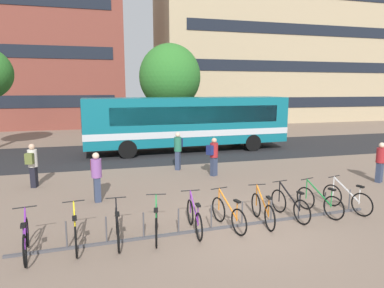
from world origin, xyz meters
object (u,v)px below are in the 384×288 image
at_px(parked_bicycle_green_8, 319,202).
at_px(parked_bicycle_white_9, 347,199).
at_px(parked_bicycle_orange_5, 228,214).
at_px(commuter_olive_pack_3, 32,163).
at_px(parked_bicycle_purple_4, 194,218).
at_px(parked_bicycle_yellow_1, 75,232).
at_px(parked_bicycle_black_2, 117,227).
at_px(city_bus, 187,122).
at_px(parked_bicycle_black_7, 290,205).
at_px(street_tree_0, 170,77).
at_px(parked_bicycle_orange_6, 263,210).
at_px(commuter_navy_pack_2, 213,154).
at_px(parked_bicycle_green_3, 156,223).
at_px(parked_bicycle_purple_0, 26,240).
at_px(commuter_red_pack_4, 96,173).
at_px(commuter_navy_pack_1, 381,159).
at_px(commuter_navy_pack_0, 178,148).

relative_size(parked_bicycle_green_8, parked_bicycle_white_9, 1.00).
bearing_deg(parked_bicycle_orange_5, commuter_olive_pack_3, 35.25).
distance_m(parked_bicycle_purple_4, parked_bicycle_white_9, 4.95).
height_order(parked_bicycle_yellow_1, parked_bicycle_black_2, same).
height_order(city_bus, parked_bicycle_black_7, city_bus).
height_order(city_bus, street_tree_0, street_tree_0).
distance_m(parked_bicycle_orange_6, commuter_navy_pack_2, 5.33).
distance_m(parked_bicycle_green_3, parked_bicycle_black_7, 3.96).
height_order(parked_bicycle_purple_0, parked_bicycle_black_7, same).
distance_m(parked_bicycle_green_3, commuter_red_pack_4, 3.63).
xyz_separation_m(parked_bicycle_purple_0, parked_bicycle_green_8, (7.94, 0.52, 0.00)).
bearing_deg(parked_bicycle_orange_6, commuter_navy_pack_2, 1.52).
relative_size(parked_bicycle_orange_5, parked_bicycle_green_8, 1.02).
relative_size(city_bus, parked_bicycle_purple_4, 7.02).
xyz_separation_m(parked_bicycle_orange_5, parked_bicycle_orange_6, (1.04, 0.05, 0.00)).
bearing_deg(parked_bicycle_black_2, commuter_olive_pack_3, 27.73).
bearing_deg(commuter_navy_pack_2, commuter_navy_pack_1, -51.65).
bearing_deg(parked_bicycle_orange_6, parked_bicycle_orange_5, 97.87).
height_order(parked_bicycle_orange_5, commuter_navy_pack_0, commuter_navy_pack_0).
bearing_deg(commuter_red_pack_4, parked_bicycle_orange_5, 38.39).
distance_m(parked_bicycle_green_3, parked_bicycle_white_9, 5.97).
bearing_deg(parked_bicycle_orange_6, parked_bicycle_yellow_1, 97.00).
distance_m(commuter_navy_pack_1, commuter_red_pack_4, 10.96).
bearing_deg(parked_bicycle_purple_4, parked_bicycle_black_2, 95.49).
height_order(parked_bicycle_purple_0, parked_bicycle_black_2, same).
height_order(parked_bicycle_purple_0, parked_bicycle_orange_5, same).
relative_size(parked_bicycle_purple_4, commuter_navy_pack_2, 1.04).
height_order(parked_bicycle_purple_4, street_tree_0, street_tree_0).
bearing_deg(street_tree_0, parked_bicycle_orange_6, -91.94).
relative_size(parked_bicycle_green_3, parked_bicycle_white_9, 1.02).
distance_m(parked_bicycle_green_8, commuter_navy_pack_0, 7.20).
xyz_separation_m(city_bus, commuter_navy_pack_1, (5.85, -8.63, -0.84)).
distance_m(city_bus, parked_bicycle_orange_6, 11.36).
height_order(parked_bicycle_green_8, commuter_navy_pack_2, commuter_navy_pack_2).
xyz_separation_m(parked_bicycle_yellow_1, parked_bicycle_black_2, (0.97, 0.01, 0.00)).
height_order(parked_bicycle_yellow_1, commuter_red_pack_4, commuter_red_pack_4).
bearing_deg(parked_bicycle_orange_6, parked_bicycle_green_3, 97.80).
bearing_deg(parked_bicycle_green_8, parked_bicycle_orange_5, 79.29).
height_order(parked_bicycle_white_9, commuter_navy_pack_0, commuter_navy_pack_0).
bearing_deg(parked_bicycle_yellow_1, parked_bicycle_white_9, -92.33).
relative_size(parked_bicycle_black_2, parked_bicycle_green_8, 1.03).
bearing_deg(parked_bicycle_black_2, commuter_navy_pack_2, -37.72).
xyz_separation_m(commuter_navy_pack_0, commuter_navy_pack_1, (7.38, -4.15, -0.08)).
xyz_separation_m(commuter_navy_pack_0, commuter_red_pack_4, (-3.58, -3.66, -0.05)).
xyz_separation_m(parked_bicycle_yellow_1, parked_bicycle_black_7, (5.89, 0.34, 0.00)).
bearing_deg(city_bus, parked_bicycle_purple_4, 74.95).
bearing_deg(parked_bicycle_yellow_1, commuter_navy_pack_0, -35.43).
height_order(commuter_navy_pack_2, street_tree_0, street_tree_0).
relative_size(parked_bicycle_purple_0, parked_bicycle_yellow_1, 0.99).
xyz_separation_m(commuter_navy_pack_2, commuter_red_pack_4, (-4.80, -2.17, 0.01)).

